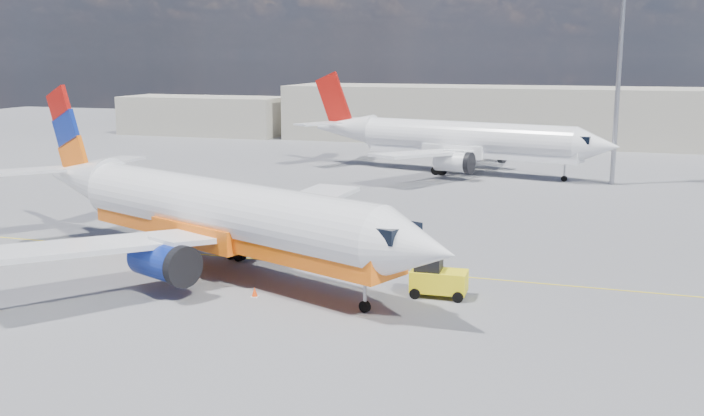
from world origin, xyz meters
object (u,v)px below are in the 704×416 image
(main_jet, at_px, (212,213))
(second_jet, at_px, (458,140))
(traffic_cone, at_px, (255,292))
(gse_tug, at_px, (437,278))

(main_jet, xyz_separation_m, second_jet, (6.54, 43.21, 0.03))
(main_jet, relative_size, traffic_cone, 66.58)
(second_jet, bearing_deg, gse_tug, -67.92)
(main_jet, distance_m, gse_tug, 13.72)
(second_jet, height_order, traffic_cone, second_jet)
(gse_tug, bearing_deg, main_jet, 174.49)
(traffic_cone, bearing_deg, main_jet, 138.75)
(main_jet, xyz_separation_m, gse_tug, (13.46, -0.80, -2.53))
(main_jet, height_order, gse_tug, main_jet)
(main_jet, height_order, second_jet, second_jet)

